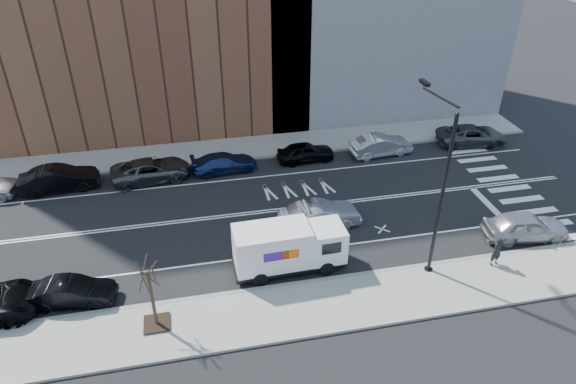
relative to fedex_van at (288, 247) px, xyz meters
name	(u,v)px	position (x,y,z in m)	size (l,w,h in m)	color
ground	(273,211)	(0.18, 5.60, -1.41)	(120.00, 120.00, 0.00)	black
sidewalk_near	(306,309)	(0.18, -3.20, -1.34)	(44.00, 3.60, 0.15)	gray
sidewalk_far	(252,147)	(0.18, 14.40, -1.34)	(44.00, 3.60, 0.15)	gray
curb_near	(297,284)	(0.18, -1.40, -1.33)	(44.00, 0.25, 0.17)	gray
curb_far	(255,158)	(0.18, 12.60, -1.33)	(44.00, 0.25, 0.17)	gray
crosswalk	(504,183)	(16.18, 5.60, -1.41)	(3.00, 14.00, 0.01)	white
road_markings	(273,211)	(0.18, 5.60, -1.41)	(40.00, 8.60, 0.01)	white
streetlight	(439,185)	(7.18, -1.31, 3.66)	(0.44, 4.02, 9.34)	black
street_tree	(153,303)	(-6.82, -2.80, 0.04)	(1.20, 1.20, 3.75)	black
fedex_van	(288,247)	(0.00, 0.00, 0.00)	(5.95, 2.24, 2.69)	black
far_parked_b	(59,179)	(-13.10, 11.00, -0.59)	(1.73, 4.97, 1.64)	black
far_parked_c	(151,170)	(-7.21, 11.12, -0.67)	(2.46, 5.33, 1.48)	#484C50
far_parked_d	(224,163)	(-2.22, 11.25, -0.75)	(1.86, 4.58, 1.33)	navy
far_parked_e	(306,152)	(3.76, 11.58, -0.71)	(1.67, 4.15, 1.41)	black
far_parked_f	(381,145)	(9.45, 11.38, -0.65)	(1.62, 4.64, 1.53)	silver
far_parked_g	(472,135)	(16.98, 11.61, -0.68)	(2.44, 5.29, 1.47)	#44474B
driving_sedan	(319,216)	(2.58, 3.33, -0.62)	(1.68, 4.83, 1.59)	silver
near_parked_rear_a	(72,292)	(-10.77, -0.36, -0.75)	(1.41, 4.05, 1.34)	black
near_parked_front	(526,226)	(13.83, -0.16, -0.61)	(1.91, 4.75, 1.62)	#B5B4B9
pedestrian	(497,251)	(10.79, -2.14, -0.38)	(0.64, 0.42, 1.77)	black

